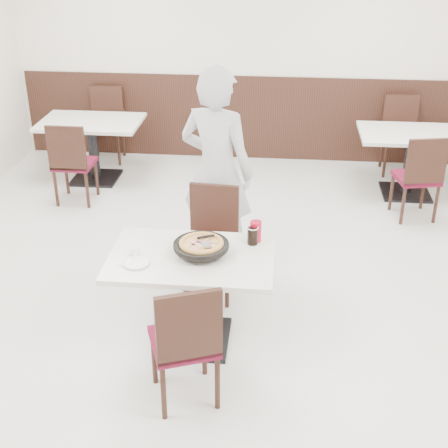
# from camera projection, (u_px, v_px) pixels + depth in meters

# --- Properties ---
(floor) EXTENTS (7.00, 7.00, 0.00)m
(floor) POSITION_uv_depth(u_px,v_px,m) (219.00, 299.00, 5.36)
(floor) COLOR silver
(floor) RESTS_ON ground
(wall_back) EXTENTS (6.00, 0.04, 2.80)m
(wall_back) POSITION_uv_depth(u_px,v_px,m) (248.00, 52.00, 7.84)
(wall_back) COLOR white
(wall_back) RESTS_ON floor
(wainscot_back) EXTENTS (5.90, 0.03, 1.10)m
(wainscot_back) POSITION_uv_depth(u_px,v_px,m) (247.00, 118.00, 8.21)
(wainscot_back) COLOR black
(wainscot_back) RESTS_ON floor
(main_table) EXTENTS (1.23, 0.84, 0.75)m
(main_table) POSITION_uv_depth(u_px,v_px,m) (193.00, 299.00, 4.70)
(main_table) COLOR silver
(main_table) RESTS_ON floor
(chair_near) EXTENTS (0.54, 0.54, 0.95)m
(chair_near) POSITION_uv_depth(u_px,v_px,m) (184.00, 339.00, 4.10)
(chair_near) COLOR black
(chair_near) RESTS_ON floor
(chair_far) EXTENTS (0.46, 0.46, 0.95)m
(chair_far) POSITION_uv_depth(u_px,v_px,m) (210.00, 245.00, 5.24)
(chair_far) COLOR black
(chair_far) RESTS_ON floor
(trivet) EXTENTS (0.14, 0.14, 0.04)m
(trivet) POSITION_uv_depth(u_px,v_px,m) (204.00, 255.00, 4.50)
(trivet) COLOR black
(trivet) RESTS_ON main_table
(pizza_pan) EXTENTS (0.35, 0.35, 0.01)m
(pizza_pan) POSITION_uv_depth(u_px,v_px,m) (201.00, 249.00, 4.53)
(pizza_pan) COLOR black
(pizza_pan) RESTS_ON trivet
(pizza) EXTENTS (0.32, 0.32, 0.02)m
(pizza) POSITION_uv_depth(u_px,v_px,m) (201.00, 245.00, 4.54)
(pizza) COLOR #BD8942
(pizza) RESTS_ON pizza_pan
(pizza_server) EXTENTS (0.08, 0.09, 0.00)m
(pizza_server) POSITION_uv_depth(u_px,v_px,m) (206.00, 245.00, 4.48)
(pizza_server) COLOR silver
(pizza_server) RESTS_ON pizza
(napkin) EXTENTS (0.16, 0.16, 0.00)m
(napkin) POSITION_uv_depth(u_px,v_px,m) (130.00, 261.00, 4.46)
(napkin) COLOR white
(napkin) RESTS_ON main_table
(side_plate) EXTENTS (0.20, 0.20, 0.01)m
(side_plate) POSITION_uv_depth(u_px,v_px,m) (136.00, 263.00, 4.42)
(side_plate) COLOR white
(side_plate) RESTS_ON napkin
(fork) EXTENTS (0.06, 0.17, 0.00)m
(fork) POSITION_uv_depth(u_px,v_px,m) (133.00, 257.00, 4.47)
(fork) COLOR silver
(fork) RESTS_ON side_plate
(cola_glass) EXTENTS (0.08, 0.08, 0.13)m
(cola_glass) POSITION_uv_depth(u_px,v_px,m) (253.00, 236.00, 4.66)
(cola_glass) COLOR black
(cola_glass) RESTS_ON main_table
(red_cup) EXTENTS (0.09, 0.09, 0.16)m
(red_cup) POSITION_uv_depth(u_px,v_px,m) (256.00, 231.00, 4.70)
(red_cup) COLOR #A80B21
(red_cup) RESTS_ON main_table
(diner_person) EXTENTS (0.79, 0.65, 1.87)m
(diner_person) POSITION_uv_depth(u_px,v_px,m) (217.00, 172.00, 5.49)
(diner_person) COLOR silver
(diner_person) RESTS_ON floor
(bg_table_left) EXTENTS (1.26, 0.89, 0.75)m
(bg_table_left) POSITION_uv_depth(u_px,v_px,m) (93.00, 150.00, 7.60)
(bg_table_left) COLOR silver
(bg_table_left) RESTS_ON floor
(bg_chair_left_near) EXTENTS (0.42, 0.42, 0.95)m
(bg_chair_left_near) POSITION_uv_depth(u_px,v_px,m) (74.00, 162.00, 6.98)
(bg_chair_left_near) COLOR black
(bg_chair_left_near) RESTS_ON floor
(bg_chair_left_far) EXTENTS (0.45, 0.45, 0.95)m
(bg_chair_left_far) POSITION_uv_depth(u_px,v_px,m) (106.00, 126.00, 8.14)
(bg_chair_left_far) COLOR black
(bg_chair_left_far) RESTS_ON floor
(bg_table_right) EXTENTS (1.30, 0.96, 0.75)m
(bg_table_right) POSITION_uv_depth(u_px,v_px,m) (409.00, 164.00, 7.20)
(bg_table_right) COLOR silver
(bg_table_right) RESTS_ON floor
(bg_chair_right_near) EXTENTS (0.49, 0.49, 0.95)m
(bg_chair_right_near) POSITION_uv_depth(u_px,v_px,m) (416.00, 176.00, 6.62)
(bg_chair_right_near) COLOR black
(bg_chair_right_near) RESTS_ON floor
(bg_chair_right_far) EXTENTS (0.42, 0.42, 0.95)m
(bg_chair_right_far) POSITION_uv_depth(u_px,v_px,m) (400.00, 137.00, 7.75)
(bg_chair_right_far) COLOR black
(bg_chair_right_far) RESTS_ON floor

